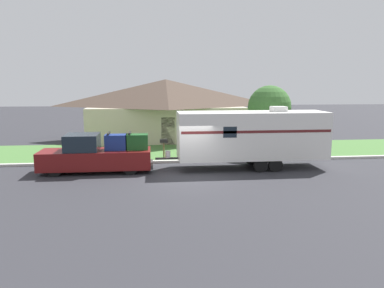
% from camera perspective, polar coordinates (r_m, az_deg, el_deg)
% --- Properties ---
extents(ground_plane, '(120.00, 120.00, 0.00)m').
position_cam_1_polar(ground_plane, '(18.49, -0.34, -5.22)').
color(ground_plane, '#2D2D33').
extents(curb_strip, '(80.00, 0.30, 0.14)m').
position_cam_1_polar(curb_strip, '(22.11, -1.35, -2.62)').
color(curb_strip, beige).
rests_on(curb_strip, ground_plane).
extents(lawn_strip, '(80.00, 7.00, 0.03)m').
position_cam_1_polar(lawn_strip, '(25.69, -2.05, -1.07)').
color(lawn_strip, '#477538').
rests_on(lawn_strip, ground_plane).
extents(house_across_street, '(13.25, 7.45, 4.93)m').
position_cam_1_polar(house_across_street, '(31.38, -4.00, 5.48)').
color(house_across_street, beige).
rests_on(house_across_street, ground_plane).
extents(pickup_truck, '(5.82, 1.91, 2.09)m').
position_cam_1_polar(pickup_truck, '(20.20, -14.31, -1.61)').
color(pickup_truck, black).
rests_on(pickup_truck, ground_plane).
extents(travel_trailer, '(9.28, 2.25, 3.38)m').
position_cam_1_polar(travel_trailer, '(20.58, 9.12, 1.35)').
color(travel_trailer, black).
rests_on(travel_trailer, ground_plane).
extents(mailbox, '(0.48, 0.20, 1.25)m').
position_cam_1_polar(mailbox, '(22.91, -4.32, 0.04)').
color(mailbox, brown).
rests_on(mailbox, ground_plane).
extents(tree_in_yard, '(2.77, 2.77, 4.49)m').
position_cam_1_polar(tree_in_yard, '(24.67, 11.71, 5.52)').
color(tree_in_yard, brown).
rests_on(tree_in_yard, ground_plane).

